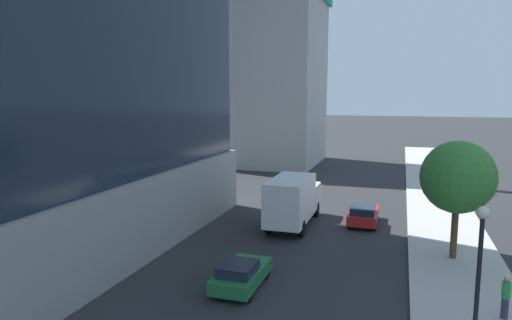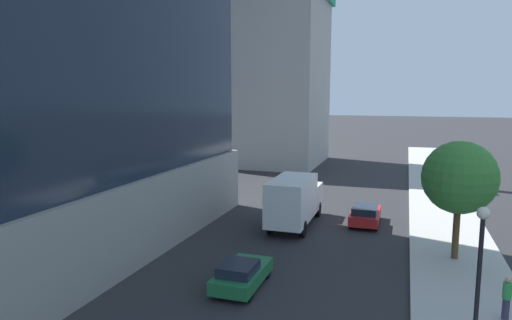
{
  "view_description": "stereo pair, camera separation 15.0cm",
  "coord_description": "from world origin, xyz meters",
  "px_view_note": "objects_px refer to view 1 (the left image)",
  "views": [
    {
      "loc": [
        4.47,
        -2.12,
        9.14
      ],
      "look_at": [
        -1.0,
        14.89,
        6.56
      ],
      "focal_mm": 31.9,
      "sensor_mm": 36.0,
      "label": 1
    },
    {
      "loc": [
        4.61,
        -2.07,
        9.14
      ],
      "look_at": [
        -1.0,
        14.89,
        6.56
      ],
      "focal_mm": 31.9,
      "sensor_mm": 36.0,
      "label": 2
    }
  ],
  "objects_px": {
    "construction_building": "(263,61)",
    "street_tree": "(458,177)",
    "box_truck": "(293,199)",
    "pedestrian_green_shirt": "(506,297)",
    "street_lamp": "(480,255)",
    "car_green": "(241,274)",
    "car_red": "(363,214)"
  },
  "relations": [
    {
      "from": "construction_building",
      "to": "street_lamp",
      "type": "xyz_separation_m",
      "value": [
        20.57,
        -41.64,
        -9.86
      ]
    },
    {
      "from": "box_truck",
      "to": "pedestrian_green_shirt",
      "type": "height_order",
      "value": "box_truck"
    },
    {
      "from": "pedestrian_green_shirt",
      "to": "box_truck",
      "type": "bearing_deg",
      "value": 136.91
    },
    {
      "from": "car_green",
      "to": "car_red",
      "type": "xyz_separation_m",
      "value": [
        4.65,
        12.74,
        0.05
      ]
    },
    {
      "from": "street_lamp",
      "to": "car_green",
      "type": "relative_size",
      "value": 1.28
    },
    {
      "from": "street_lamp",
      "to": "car_green",
      "type": "height_order",
      "value": "street_lamp"
    },
    {
      "from": "car_green",
      "to": "pedestrian_green_shirt",
      "type": "xyz_separation_m",
      "value": [
        11.26,
        0.18,
        0.39
      ]
    },
    {
      "from": "construction_building",
      "to": "box_truck",
      "type": "bearing_deg",
      "value": -69.19
    },
    {
      "from": "car_green",
      "to": "car_red",
      "type": "relative_size",
      "value": 0.97
    },
    {
      "from": "street_lamp",
      "to": "pedestrian_green_shirt",
      "type": "xyz_separation_m",
      "value": [
        1.49,
        2.69,
        -2.53
      ]
    },
    {
      "from": "street_lamp",
      "to": "pedestrian_green_shirt",
      "type": "relative_size",
      "value": 2.9
    },
    {
      "from": "construction_building",
      "to": "box_truck",
      "type": "height_order",
      "value": "construction_building"
    },
    {
      "from": "street_tree",
      "to": "pedestrian_green_shirt",
      "type": "bearing_deg",
      "value": -79.46
    },
    {
      "from": "construction_building",
      "to": "street_lamp",
      "type": "distance_m",
      "value": 47.48
    },
    {
      "from": "pedestrian_green_shirt",
      "to": "car_red",
      "type": "bearing_deg",
      "value": 117.76
    },
    {
      "from": "construction_building",
      "to": "street_tree",
      "type": "bearing_deg",
      "value": -57.07
    },
    {
      "from": "street_tree",
      "to": "car_green",
      "type": "relative_size",
      "value": 1.62
    },
    {
      "from": "street_lamp",
      "to": "car_green",
      "type": "bearing_deg",
      "value": 165.57
    },
    {
      "from": "street_tree",
      "to": "car_green",
      "type": "xyz_separation_m",
      "value": [
        -9.99,
        -7.03,
        -4.0
      ]
    },
    {
      "from": "construction_building",
      "to": "car_green",
      "type": "bearing_deg",
      "value": -74.57
    },
    {
      "from": "street_tree",
      "to": "pedestrian_green_shirt",
      "type": "relative_size",
      "value": 3.65
    },
    {
      "from": "street_lamp",
      "to": "construction_building",
      "type": "bearing_deg",
      "value": 116.29
    },
    {
      "from": "car_green",
      "to": "street_tree",
      "type": "bearing_deg",
      "value": 35.16
    },
    {
      "from": "street_tree",
      "to": "pedestrian_green_shirt",
      "type": "height_order",
      "value": "street_tree"
    },
    {
      "from": "construction_building",
      "to": "pedestrian_green_shirt",
      "type": "distance_m",
      "value": 46.44
    },
    {
      "from": "street_tree",
      "to": "car_red",
      "type": "relative_size",
      "value": 1.56
    },
    {
      "from": "construction_building",
      "to": "car_red",
      "type": "relative_size",
      "value": 7.95
    },
    {
      "from": "street_tree",
      "to": "box_truck",
      "type": "xyz_separation_m",
      "value": [
        -9.99,
        3.68,
        -2.74
      ]
    },
    {
      "from": "construction_building",
      "to": "pedestrian_green_shirt",
      "type": "relative_size",
      "value": 18.6
    },
    {
      "from": "street_tree",
      "to": "box_truck",
      "type": "distance_m",
      "value": 10.99
    },
    {
      "from": "box_truck",
      "to": "construction_building",
      "type": "bearing_deg",
      "value": 110.81
    },
    {
      "from": "construction_building",
      "to": "pedestrian_green_shirt",
      "type": "height_order",
      "value": "construction_building"
    }
  ]
}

